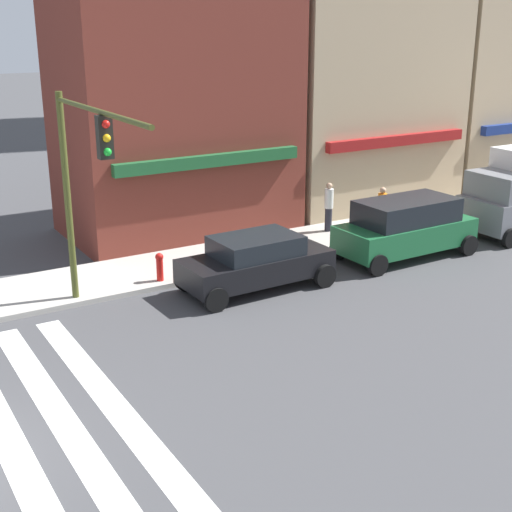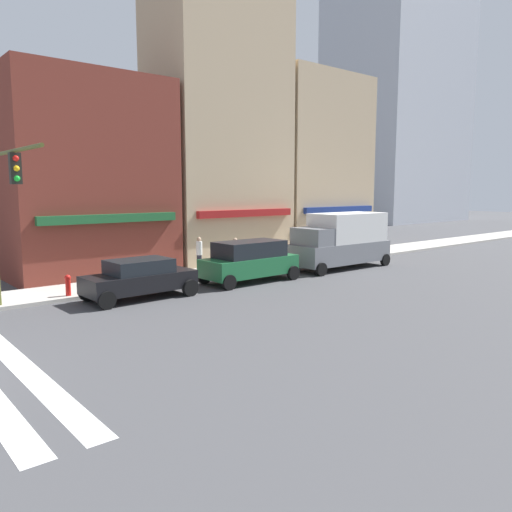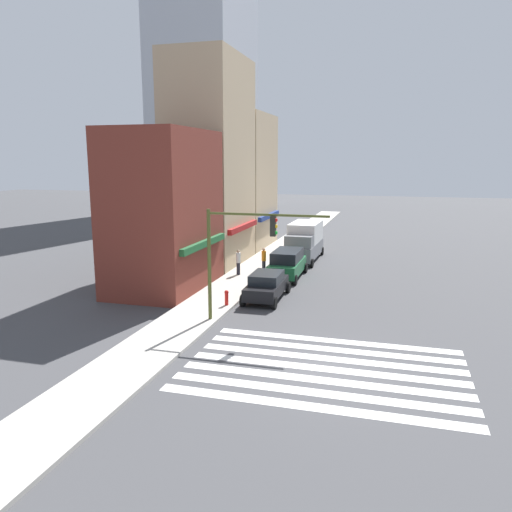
{
  "view_description": "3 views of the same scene",
  "coord_description": "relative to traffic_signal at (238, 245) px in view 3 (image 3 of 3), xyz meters",
  "views": [
    {
      "loc": [
        -0.92,
        -11.81,
        7.37
      ],
      "look_at": [
        9.04,
        4.7,
        1.0
      ],
      "focal_mm": 50.0,
      "sensor_mm": 36.0,
      "label": 1
    },
    {
      "loc": [
        -0.01,
        -13.28,
        4.34
      ],
      "look_at": [
        15.11,
        4.7,
        1.2
      ],
      "focal_mm": 35.0,
      "sensor_mm": 36.0,
      "label": 2
    },
    {
      "loc": [
        -18.33,
        -2.36,
        8.0
      ],
      "look_at": [
        4.26,
        4.0,
        3.5
      ],
      "focal_mm": 35.0,
      "sensor_mm": 36.0,
      "label": 3
    }
  ],
  "objects": [
    {
      "name": "ground_plane",
      "position": [
        -4.26,
        -4.89,
        -4.01
      ],
      "size": [
        200.0,
        200.0,
        0.0
      ],
      "primitive_type": "plane",
      "color": "#424244"
    },
    {
      "name": "sedan_black",
      "position": [
        4.77,
        -0.19,
        -3.16
      ],
      "size": [
        4.44,
        2.02,
        1.59
      ],
      "rotation": [
        0.0,
        0.0,
        0.02
      ],
      "color": "black",
      "rests_on": "ground_plane"
    },
    {
      "name": "sidewalk_left",
      "position": [
        -4.26,
        2.61,
        -3.93
      ],
      "size": [
        120.0,
        3.0,
        0.15
      ],
      "color": "#B2ADA3",
      "rests_on": "ground_plane"
    },
    {
      "name": "pedestrian_orange_vest",
      "position": [
        11.0,
        1.63,
        -2.93
      ],
      "size": [
        0.32,
        0.32,
        1.77
      ],
      "rotation": [
        0.0,
        0.0,
        4.81
      ],
      "color": "#23232D",
      "rests_on": "sidewalk_left"
    },
    {
      "name": "suv_green",
      "position": [
        10.45,
        -0.19,
        -2.98
      ],
      "size": [
        4.73,
        2.12,
        1.94
      ],
      "rotation": [
        0.0,
        0.0,
        0.01
      ],
      "color": "#1E6638",
      "rests_on": "ground_plane"
    },
    {
      "name": "fire_hydrant",
      "position": [
        2.52,
        1.51,
        -3.39
      ],
      "size": [
        0.24,
        0.24,
        0.84
      ],
      "color": "red",
      "rests_on": "sidewalk_left"
    },
    {
      "name": "storefront_row",
      "position": [
        14.08,
        6.61,
        2.48
      ],
      "size": [
        24.04,
        5.3,
        15.65
      ],
      "color": "maroon",
      "rests_on": "ground_plane"
    },
    {
      "name": "box_truck_grey",
      "position": [
        17.0,
        -0.19,
        -2.42
      ],
      "size": [
        6.23,
        2.42,
        3.04
      ],
      "rotation": [
        0.0,
        0.0,
        -0.01
      ],
      "color": "slate",
      "rests_on": "ground_plane"
    },
    {
      "name": "pedestrian_white_shirt",
      "position": [
        9.85,
        3.17,
        -2.93
      ],
      "size": [
        0.32,
        0.32,
        1.77
      ],
      "rotation": [
        0.0,
        0.0,
        2.78
      ],
      "color": "#23232D",
      "rests_on": "sidewalk_left"
    },
    {
      "name": "crosswalk_stripes",
      "position": [
        -4.26,
        -4.89,
        -4.0
      ],
      "size": [
        6.94,
        10.8,
        0.01
      ],
      "color": "silver",
      "rests_on": "ground_plane"
    },
    {
      "name": "traffic_signal",
      "position": [
        0.0,
        0.0,
        0.0
      ],
      "size": [
        0.32,
        5.98,
        5.7
      ],
      "color": "#474C1E",
      "rests_on": "ground_plane"
    }
  ]
}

